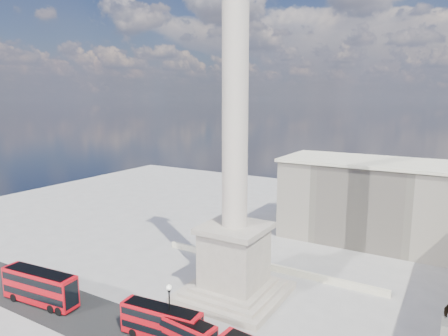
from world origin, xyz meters
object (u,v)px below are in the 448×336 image
nelsons_column (235,211)px  red_bus_a (162,322)px  red_bus_e (40,287)px  victorian_lamp (169,309)px  red_bus_b (180,332)px

nelsons_column → red_bus_a: nelsons_column is taller
red_bus_e → victorian_lamp: (21.42, 2.06, 1.76)m
red_bus_a → red_bus_e: (-20.18, -2.07, 0.36)m
red_bus_b → victorian_lamp: victorian_lamp is taller
red_bus_b → red_bus_e: size_ratio=0.80×
nelsons_column → red_bus_b: 17.87m
red_bus_a → red_bus_e: bearing=-179.5°
nelsons_column → red_bus_b: size_ratio=5.08×
red_bus_a → red_bus_b: red_bus_a is taller
red_bus_a → victorian_lamp: (1.24, -0.01, 2.11)m
red_bus_a → nelsons_column: bearing=75.8°
red_bus_a → victorian_lamp: bearing=-5.7°
red_bus_b → nelsons_column: bearing=98.5°
nelsons_column → red_bus_a: (-2.16, -13.95, -10.71)m
victorian_lamp → red_bus_e: bearing=-174.5°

